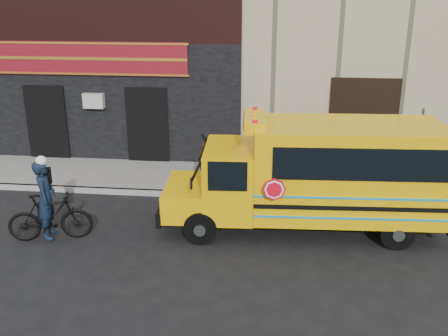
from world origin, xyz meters
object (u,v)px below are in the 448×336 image
school_bus (318,173)px  sign_pole (418,155)px  bicycle (50,217)px  cyclist (46,201)px

school_bus → sign_pole: school_bus is taller
bicycle → school_bus: bearing=-93.3°
sign_pole → school_bus: bearing=-151.0°
bicycle → cyclist: size_ratio=1.02×
bicycle → cyclist: (-0.08, 0.06, 0.38)m
school_bus → sign_pole: 3.11m
bicycle → cyclist: bearing=36.2°
bicycle → cyclist: 0.39m
cyclist → bicycle: bearing=-143.6°
school_bus → bicycle: (-6.38, -1.34, -0.91)m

